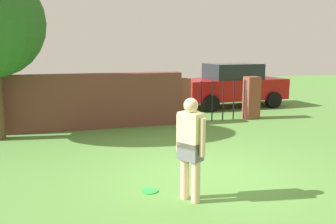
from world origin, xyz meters
The scene contains 6 objects.
ground_plane centered at (0.00, 0.00, 0.00)m, with size 40.00×40.00×0.00m, color #568C3D.
brick_wall centered at (-1.50, 4.72, 0.80)m, with size 5.09×0.50×1.60m, color brown.
person centered at (-0.62, -0.95, 0.90)m, with size 0.38×0.47×1.62m.
fence_gate centered at (2.37, 4.72, 0.70)m, with size 2.89×0.44×1.40m.
car centered at (4.08, 7.15, 0.86)m, with size 4.29×2.12×1.72m.
frisbee_green centered at (-1.15, -0.43, 0.01)m, with size 0.27×0.27×0.02m, color green.
Camera 1 is at (-2.47, -6.01, 2.37)m, focal length 38.93 mm.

